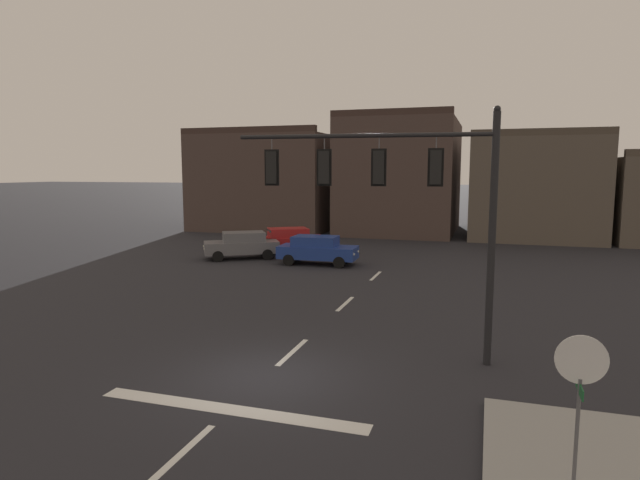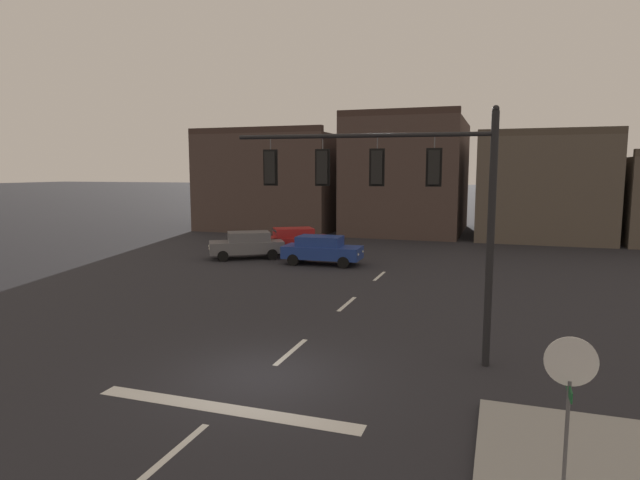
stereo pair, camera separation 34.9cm
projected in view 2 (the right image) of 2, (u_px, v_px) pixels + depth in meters
ground_plane at (262, 376)px, 13.81m from camera, size 400.00×400.00×0.00m
stop_bar_paint at (225, 409)px, 11.93m from camera, size 6.40×0.50×0.01m
lane_centreline at (291, 352)px, 15.69m from camera, size 0.16×26.40×0.01m
signal_mast_near_side at (400, 188)px, 14.51m from camera, size 7.05×0.87×6.94m
stop_sign at (570, 381)px, 8.00m from camera, size 0.76×0.64×2.83m
car_lot_nearside at (295, 240)px, 34.53m from camera, size 4.68×3.89×1.61m
car_lot_middle at (247, 244)px, 32.34m from camera, size 4.70×3.82×1.61m
car_lot_farside at (322, 249)px, 30.25m from camera, size 4.51×2.04×1.61m
building_row at (439, 185)px, 45.94m from camera, size 45.10×13.84×9.92m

